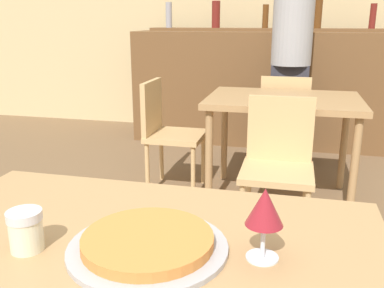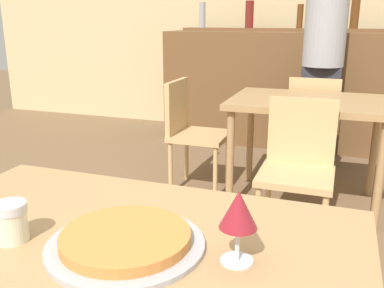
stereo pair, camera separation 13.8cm
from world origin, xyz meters
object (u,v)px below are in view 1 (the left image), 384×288
at_px(chair_far_side_front, 278,159).
at_px(chair_far_side_left, 166,128).
at_px(pizza_tray, 148,243).
at_px(cheese_shaker, 26,230).
at_px(chair_far_side_back, 284,118).
at_px(wine_glass, 265,209).
at_px(person_standing, 291,50).

height_order(chair_far_side_front, chair_far_side_left, same).
distance_m(pizza_tray, cheese_shaker, 0.27).
bearing_deg(chair_far_side_front, chair_far_side_back, 90.00).
xyz_separation_m(chair_far_side_front, wine_glass, (0.02, -1.56, 0.39)).
xyz_separation_m(chair_far_side_front, cheese_shaker, (-0.48, -1.64, 0.33)).
xyz_separation_m(cheese_shaker, person_standing, (0.50, 3.10, 0.18)).
xyz_separation_m(chair_far_side_back, person_standing, (0.02, 0.36, 0.51)).
relative_size(chair_far_side_left, person_standing, 0.45).
bearing_deg(pizza_tray, chair_far_side_left, 105.97).
distance_m(chair_far_side_left, person_standing, 1.35).
bearing_deg(chair_far_side_back, chair_far_side_front, 90.00).
bearing_deg(pizza_tray, chair_far_side_back, 85.18).
relative_size(cheese_shaker, person_standing, 0.05).
distance_m(chair_far_side_front, pizza_tray, 1.62).
bearing_deg(chair_far_side_front, person_standing, 89.29).
xyz_separation_m(chair_far_side_front, person_standing, (0.02, 1.46, 0.51)).
bearing_deg(person_standing, chair_far_side_front, -90.71).
height_order(pizza_tray, person_standing, person_standing).
bearing_deg(chair_far_side_back, cheese_shaker, 79.95).
xyz_separation_m(chair_far_side_front, chair_far_side_left, (-0.83, 0.55, 0.00)).
xyz_separation_m(pizza_tray, wine_glass, (0.25, 0.03, 0.10)).
distance_m(person_standing, wine_glass, 3.02).
distance_m(chair_far_side_front, wine_glass, 1.60).
xyz_separation_m(chair_far_side_left, wine_glass, (0.86, -2.10, 0.39)).
bearing_deg(chair_far_side_left, pizza_tray, -164.03).
bearing_deg(cheese_shaker, chair_far_side_back, 79.95).
distance_m(chair_far_side_left, cheese_shaker, 2.24).
height_order(cheese_shaker, wine_glass, wine_glass).
xyz_separation_m(pizza_tray, cheese_shaker, (-0.26, -0.06, 0.03)).
bearing_deg(wine_glass, chair_far_side_front, 90.76).
xyz_separation_m(chair_far_side_left, pizza_tray, (0.61, -2.13, 0.29)).
distance_m(pizza_tray, wine_glass, 0.27).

